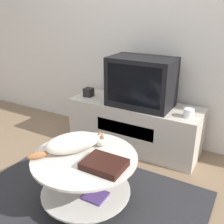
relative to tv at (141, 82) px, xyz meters
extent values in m
plane|color=#7F664C|center=(-0.01, -1.04, -0.73)|extent=(12.00, 12.00, 0.00)
cube|color=silver|center=(-0.01, 0.33, 0.57)|extent=(8.00, 0.05, 2.60)
cube|color=#28282B|center=(-0.01, -1.04, -0.72)|extent=(1.75, 1.33, 0.02)
cube|color=beige|center=(-0.07, 0.02, -0.49)|extent=(1.37, 0.46, 0.49)
cube|color=#B7AD9E|center=(-0.07, -0.21, -0.44)|extent=(0.62, 0.01, 0.14)
cube|color=black|center=(0.00, 0.00, 0.00)|extent=(0.63, 0.38, 0.48)
cube|color=black|center=(0.00, -0.18, 0.01)|extent=(0.54, 0.01, 0.38)
cube|color=black|center=(-0.61, -0.03, -0.19)|extent=(0.09, 0.09, 0.09)
cylinder|color=white|center=(0.50, -0.07, -0.20)|extent=(0.09, 0.09, 0.08)
cylinder|color=#B2B2B7|center=(0.01, -0.99, -0.71)|extent=(0.32, 0.32, 0.01)
cylinder|color=#B7B7BC|center=(0.01, -0.99, -0.52)|extent=(0.04, 0.04, 0.39)
cylinder|color=beige|center=(0.01, -0.99, -0.60)|extent=(0.67, 0.67, 0.01)
cylinder|color=beige|center=(0.01, -0.99, -0.31)|extent=(0.76, 0.76, 0.02)
cube|color=#1E664C|center=(-0.07, -0.96, -0.58)|extent=(0.17, 0.14, 0.02)
cube|color=#51387A|center=(0.12, -1.02, -0.58)|extent=(0.16, 0.15, 0.02)
cube|color=black|center=(0.20, -1.04, -0.28)|extent=(0.28, 0.22, 0.05)
ellipsoid|color=silver|center=(-0.10, -0.98, -0.23)|extent=(0.37, 0.42, 0.15)
sphere|color=silver|center=(0.03, -0.80, -0.26)|extent=(0.09, 0.09, 0.09)
cone|color=#996038|center=(0.01, -0.79, -0.20)|extent=(0.04, 0.04, 0.04)
cone|color=#996038|center=(0.06, -0.82, -0.20)|extent=(0.04, 0.04, 0.04)
ellipsoid|color=#996038|center=(-0.24, -1.18, -0.27)|extent=(0.12, 0.15, 0.05)
camera|label=1|loc=(0.98, -2.28, 0.69)|focal=42.00mm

